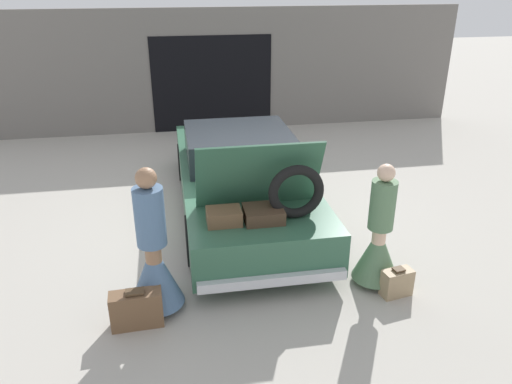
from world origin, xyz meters
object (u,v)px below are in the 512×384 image
(suitcase_beside_left_person, at_px, (137,309))
(suitcase_beside_right_person, at_px, (397,283))
(person_left, at_px, (154,261))
(car, at_px, (241,178))
(person_right, at_px, (378,243))

(suitcase_beside_left_person, xyz_separation_m, suitcase_beside_right_person, (3.01, 0.03, -0.04))
(person_left, height_order, suitcase_beside_left_person, person_left)
(person_left, xyz_separation_m, suitcase_beside_left_person, (-0.22, -0.28, -0.41))
(car, height_order, person_right, car)
(car, xyz_separation_m, person_left, (-1.33, -2.34, 0.04))
(suitcase_beside_right_person, bearing_deg, person_left, 174.86)
(car, xyz_separation_m, suitcase_beside_left_person, (-1.54, -2.62, -0.36))
(person_left, relative_size, suitcase_beside_right_person, 4.44)
(car, xyz_separation_m, person_right, (1.32, -2.29, -0.01))
(person_right, bearing_deg, person_left, 96.00)
(car, relative_size, suitcase_beside_left_person, 8.64)
(person_left, relative_size, suitcase_beside_left_person, 3.05)
(person_right, bearing_deg, car, 34.95)
(car, height_order, suitcase_beside_right_person, car)
(person_left, relative_size, person_right, 1.10)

